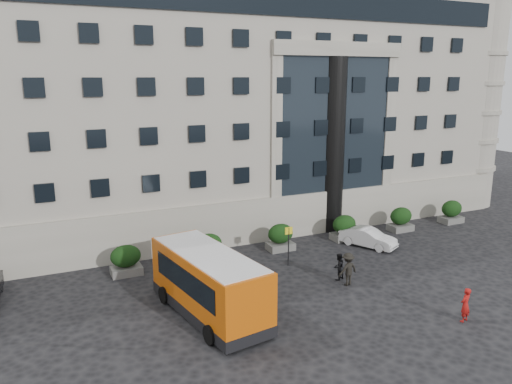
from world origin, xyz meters
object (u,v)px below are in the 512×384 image
hedge_c (280,237)px  minibus (209,281)px  hedge_e (401,219)px  hedge_b (208,248)px  pedestrian_c (348,269)px  white_taxi (368,238)px  hedge_f (451,211)px  pedestrian_a (465,305)px  hedge_d (344,227)px  hedge_a (126,260)px  bus_stop_sign (289,239)px  pedestrian_b (338,267)px

hedge_c → minibus: 10.36m
hedge_c → hedge_e: size_ratio=1.00×
hedge_b → hedge_c: 5.20m
hedge_e → pedestrian_c: 11.83m
white_taxi → minibus: bearing=173.2°
hedge_e → white_taxi: hedge_e is taller
hedge_f → pedestrian_a: size_ratio=1.07×
pedestrian_c → hedge_e: bearing=-152.6°
hedge_e → hedge_f: (5.20, 0.00, 0.00)m
hedge_f → pedestrian_c: (-14.85, -6.83, 0.03)m
hedge_d → pedestrian_c: 8.16m
hedge_c → hedge_d: bearing=0.0°
hedge_a → hedge_f: bearing=0.0°
hedge_a → hedge_e: same height
hedge_e → bus_stop_sign: bearing=-166.1°
minibus → pedestrian_b: (8.32, 1.02, -0.99)m
bus_stop_sign → pedestrian_c: bearing=-67.8°
hedge_d → minibus: (-12.81, -6.98, 0.86)m
hedge_b → hedge_d: same height
hedge_d → pedestrian_a: hedge_d is taller
hedge_f → minibus: minibus is taller
pedestrian_b → hedge_f: bearing=-177.2°
bus_stop_sign → pedestrian_c: size_ratio=1.31×
pedestrian_a → minibus: bearing=-43.2°
hedge_d → pedestrian_b: bearing=-127.0°
pedestrian_c → white_taxi: bearing=-144.1°
hedge_b → hedge_d: (10.40, 0.00, 0.00)m
bus_stop_sign → white_taxi: (6.75, 0.85, -1.07)m
hedge_c → pedestrian_b: (0.71, -5.96, -0.13)m
white_taxi → pedestrian_a: size_ratio=2.32×
hedge_a → hedge_d: (15.60, 0.00, 0.00)m
white_taxi → pedestrian_a: pedestrian_a is taller
hedge_c → minibus: (-7.61, -6.98, 0.86)m
hedge_d → hedge_e: 5.20m
hedge_b → pedestrian_a: size_ratio=1.07×
hedge_a → hedge_d: bearing=0.0°
hedge_b → bus_stop_sign: bus_stop_sign is taller
hedge_d → bus_stop_sign: 6.76m
hedge_d → white_taxi: size_ratio=0.46×
pedestrian_b → pedestrian_c: bearing=73.6°
pedestrian_c → hedge_f: bearing=-163.1°
hedge_e → pedestrian_a: hedge_e is taller
hedge_d → hedge_f: same height
hedge_d → pedestrian_c: bearing=-123.1°
minibus → pedestrian_c: size_ratio=4.22×
hedge_a → pedestrian_a: hedge_a is taller
minibus → pedestrian_a: (11.01, -5.82, -0.93)m
hedge_d → minibus: 14.62m
hedge_d → pedestrian_a: bearing=-98.0°
hedge_e → hedge_f: size_ratio=1.00×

